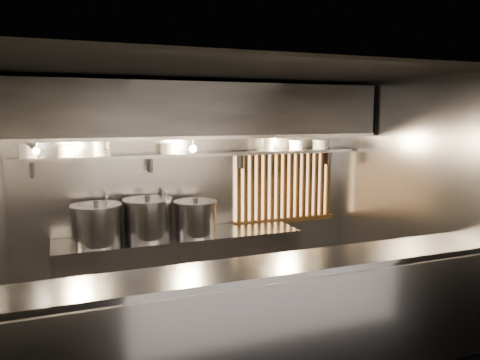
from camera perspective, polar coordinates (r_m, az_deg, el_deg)
floor at (r=5.27m, az=-0.61°, el=-18.88°), size 4.50×4.50×0.00m
ceiling at (r=4.72m, az=-0.66°, el=13.08°), size 4.50×4.50×0.00m
wall_back at (r=6.21m, az=-5.53°, el=-1.15°), size 4.50×0.00×4.50m
wall_right at (r=5.97m, az=20.04°, el=-1.97°), size 0.00×3.00×3.00m
serving_counter at (r=4.23m, az=4.20°, el=-17.45°), size 4.50×0.56×1.13m
cooking_bench at (r=6.01m, az=-7.23°, el=-10.82°), size 3.00×0.70×0.90m
bowl_shelf at (r=5.98m, az=-5.12°, el=3.14°), size 4.40×0.34×0.04m
exhaust_hood at (r=5.74m, az=-4.57°, el=8.39°), size 4.40×0.81×0.65m
wood_screen at (r=6.63m, az=5.46°, el=-0.73°), size 1.56×0.09×1.04m
faucet_left at (r=5.89m, az=-16.00°, el=-2.84°), size 0.04×0.30×0.50m
faucet_right at (r=5.99m, az=-9.32°, el=-2.46°), size 0.04×0.30×0.50m
heat_lamp at (r=5.26m, az=-23.93°, el=3.88°), size 0.25×0.35×0.20m
pendant_bulb at (r=5.83m, az=-5.75°, el=3.82°), size 0.09×0.09×0.19m
stock_pot_left at (r=5.65m, az=-17.06°, el=-5.16°), size 0.66×0.66×0.50m
stock_pot_mid at (r=5.77m, az=-11.15°, el=-4.59°), size 0.77×0.77×0.52m
stock_pot_right at (r=5.84m, az=-5.43°, el=-4.59°), size 0.66×0.66×0.46m
bowl_stack_0 at (r=5.74m, az=-24.47°, el=3.31°), size 0.21×0.21×0.17m
bowl_stack_1 at (r=5.73m, az=-20.43°, el=3.33°), size 0.21×0.21×0.13m
bowl_stack_2 at (r=5.75m, az=-16.47°, el=3.71°), size 0.21×0.21×0.17m
bowl_stack_3 at (r=5.87m, az=-8.71°, el=3.84°), size 0.21×0.21×0.13m
bowl_stack_4 at (r=6.30m, az=3.18°, el=4.36°), size 0.21×0.21×0.17m
bowl_stack_5 at (r=6.50m, az=6.85°, el=4.27°), size 0.21×0.21×0.13m
bowl_stack_6 at (r=6.69m, az=9.82°, el=4.31°), size 0.24×0.24×0.13m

